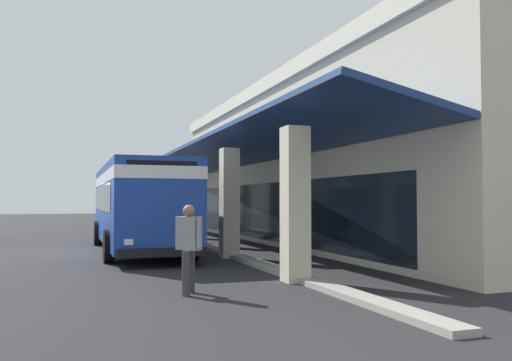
% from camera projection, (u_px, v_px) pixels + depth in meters
% --- Properties ---
extents(ground, '(120.00, 120.00, 0.00)m').
position_uv_depth(ground, '(277.00, 245.00, 22.33)').
color(ground, '#262628').
extents(curb_strip, '(32.48, 0.50, 0.12)m').
position_uv_depth(curb_strip, '(198.00, 243.00, 22.54)').
color(curb_strip, '#9E998E').
rests_on(curb_strip, ground).
extents(plaza_building, '(27.37, 17.28, 7.09)m').
position_uv_depth(plaza_building, '(393.00, 166.00, 25.82)').
color(plaza_building, beige).
rests_on(plaza_building, ground).
extents(transit_bus, '(11.21, 2.86, 3.34)m').
position_uv_depth(transit_bus, '(138.00, 201.00, 19.90)').
color(transit_bus, '#193D9E').
rests_on(transit_bus, ground).
extents(pedestrian, '(0.65, 0.48, 1.78)m').
position_uv_depth(pedestrian, '(189.00, 243.00, 10.64)').
color(pedestrian, '#38383D').
rests_on(pedestrian, ground).
extents(potted_palm, '(2.07, 1.87, 2.27)m').
position_uv_depth(potted_palm, '(187.00, 220.00, 31.04)').
color(potted_palm, brown).
rests_on(potted_palm, ground).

